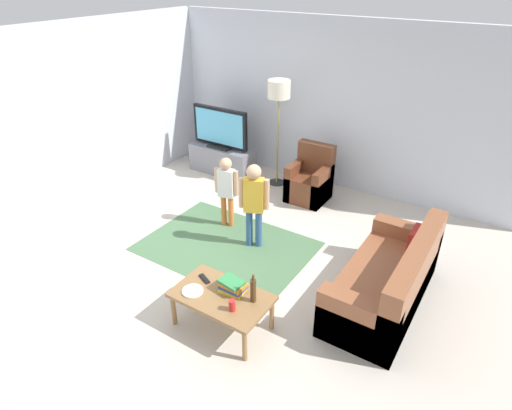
% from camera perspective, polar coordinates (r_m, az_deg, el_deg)
% --- Properties ---
extents(ground, '(7.80, 7.80, 0.00)m').
position_cam_1_polar(ground, '(5.51, -3.42, -8.49)').
color(ground, beige).
extents(wall_back, '(6.00, 0.12, 2.70)m').
position_cam_1_polar(wall_back, '(7.28, 10.54, 12.63)').
color(wall_back, silver).
rests_on(wall_back, ground).
extents(wall_left, '(0.12, 6.00, 2.70)m').
position_cam_1_polar(wall_left, '(6.92, -24.65, 9.62)').
color(wall_left, silver).
rests_on(wall_left, ground).
extents(area_rug, '(2.20, 1.60, 0.01)m').
position_cam_1_polar(area_rug, '(5.93, -3.89, -5.41)').
color(area_rug, '#4C724C').
rests_on(area_rug, ground).
extents(tv_stand, '(1.20, 0.44, 0.50)m').
position_cam_1_polar(tv_stand, '(7.94, -4.47, 5.94)').
color(tv_stand, slate).
rests_on(tv_stand, ground).
extents(tv, '(1.10, 0.28, 0.71)m').
position_cam_1_polar(tv, '(7.71, -4.73, 10.01)').
color(tv, black).
rests_on(tv, tv_stand).
extents(couch, '(0.80, 1.80, 0.86)m').
position_cam_1_polar(couch, '(5.06, 17.28, -9.78)').
color(couch, brown).
rests_on(couch, ground).
extents(armchair, '(0.60, 0.60, 0.90)m').
position_cam_1_polar(armchair, '(7.03, 7.16, 3.08)').
color(armchair, brown).
rests_on(armchair, ground).
extents(floor_lamp, '(0.36, 0.36, 1.78)m').
position_cam_1_polar(floor_lamp, '(7.08, 3.03, 14.23)').
color(floor_lamp, '#262626').
rests_on(floor_lamp, ground).
extents(child_near_tv, '(0.35, 0.17, 1.06)m').
position_cam_1_polar(child_near_tv, '(6.09, -3.90, 2.52)').
color(child_near_tv, orange).
rests_on(child_near_tv, ground).
extents(child_center, '(0.37, 0.23, 1.19)m').
position_cam_1_polar(child_center, '(5.57, -0.28, 0.83)').
color(child_center, '#33598C').
rests_on(child_center, ground).
extents(coffee_table, '(1.00, 0.60, 0.42)m').
position_cam_1_polar(coffee_table, '(4.54, -4.53, -12.16)').
color(coffee_table, olive).
rests_on(coffee_table, ground).
extents(book_stack, '(0.29, 0.22, 0.13)m').
position_cam_1_polar(book_stack, '(4.51, -3.10, -10.56)').
color(book_stack, yellow).
rests_on(book_stack, coffee_table).
extents(bottle, '(0.06, 0.06, 0.32)m').
position_cam_1_polar(bottle, '(4.34, -0.36, -11.12)').
color(bottle, '#4C3319').
rests_on(bottle, coffee_table).
extents(tv_remote, '(0.17, 0.11, 0.02)m').
position_cam_1_polar(tv_remote, '(4.71, -6.78, -9.59)').
color(tv_remote, black).
rests_on(tv_remote, coffee_table).
extents(soda_can, '(0.07, 0.07, 0.12)m').
position_cam_1_polar(soda_can, '(4.29, -3.15, -13.03)').
color(soda_can, red).
rests_on(soda_can, coffee_table).
extents(plate, '(0.22, 0.22, 0.02)m').
position_cam_1_polar(plate, '(4.57, -8.33, -11.12)').
color(plate, white).
rests_on(plate, coffee_table).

